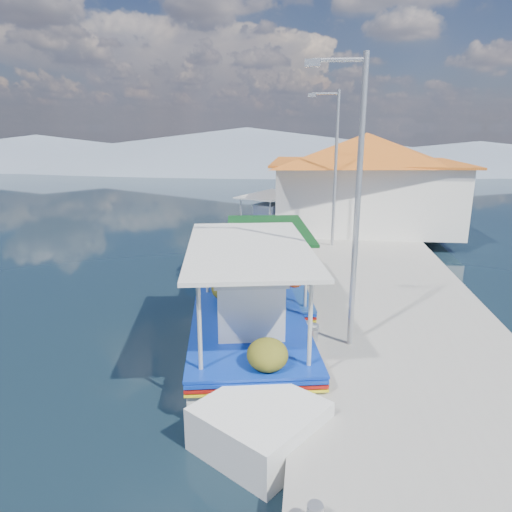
# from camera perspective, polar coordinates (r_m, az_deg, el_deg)

# --- Properties ---
(ground) EXTENTS (160.00, 160.00, 0.00)m
(ground) POSITION_cam_1_polar(r_m,az_deg,el_deg) (9.80, -16.90, -16.68)
(ground) COLOR black
(ground) RESTS_ON ground
(quay) EXTENTS (5.00, 44.00, 0.50)m
(quay) POSITION_cam_1_polar(r_m,az_deg,el_deg) (14.57, 15.25, -4.57)
(quay) COLOR gray
(quay) RESTS_ON ground
(bollards) EXTENTS (0.20, 17.20, 0.30)m
(bollards) POSITION_cam_1_polar(r_m,az_deg,el_deg) (13.55, 7.00, -3.86)
(bollards) COLOR #A5A8AD
(bollards) RESTS_ON quay
(main_caique) EXTENTS (3.65, 8.77, 2.94)m
(main_caique) POSITION_cam_1_polar(r_m,az_deg,el_deg) (10.83, -0.70, -9.32)
(main_caique) COLOR silver
(main_caique) RESTS_ON ground
(caique_green_canopy) EXTENTS (2.90, 7.19, 2.72)m
(caique_green_canopy) POSITION_cam_1_polar(r_m,az_deg,el_deg) (13.39, 1.46, -5.08)
(caique_green_canopy) COLOR silver
(caique_green_canopy) RESTS_ON ground
(caique_blue_hull) EXTENTS (1.79, 5.85, 1.04)m
(caique_blue_hull) POSITION_cam_1_polar(r_m,az_deg,el_deg) (18.33, -4.49, 0.16)
(caique_blue_hull) COLOR navy
(caique_blue_hull) RESTS_ON ground
(caique_far) EXTENTS (3.66, 6.07, 2.33)m
(caique_far) POSITION_cam_1_polar(r_m,az_deg,el_deg) (22.39, 1.85, 3.41)
(caique_far) COLOR silver
(caique_far) RESTS_ON ground
(harbor_building) EXTENTS (10.49, 10.49, 4.40)m
(harbor_building) POSITION_cam_1_polar(r_m,az_deg,el_deg) (22.81, 13.21, 9.20)
(harbor_building) COLOR silver
(harbor_building) RESTS_ON quay
(lamp_post_near) EXTENTS (1.21, 0.14, 6.00)m
(lamp_post_near) POSITION_cam_1_polar(r_m,az_deg,el_deg) (9.67, 11.92, 7.68)
(lamp_post_near) COLOR #A5A8AD
(lamp_post_near) RESTS_ON quay
(lamp_post_far) EXTENTS (1.21, 0.14, 6.00)m
(lamp_post_far) POSITION_cam_1_polar(r_m,az_deg,el_deg) (18.61, 9.49, 11.40)
(lamp_post_far) COLOR #A5A8AD
(lamp_post_far) RESTS_ON quay
(mountain_ridge) EXTENTS (171.40, 96.00, 5.50)m
(mountain_ridge) POSITION_cam_1_polar(r_m,az_deg,el_deg) (63.68, 9.43, 12.51)
(mountain_ridge) COLOR slate
(mountain_ridge) RESTS_ON ground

